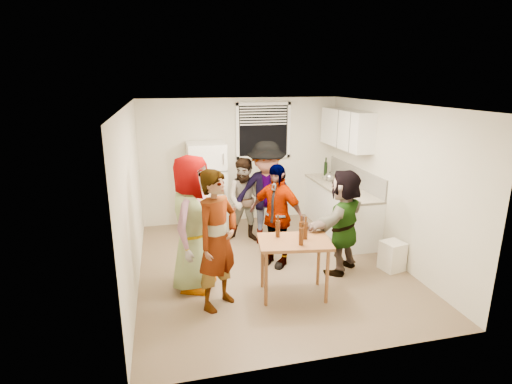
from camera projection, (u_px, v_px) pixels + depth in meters
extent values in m
cube|color=white|center=(207.00, 187.00, 7.69)|extent=(0.70, 0.70, 1.70)
cube|color=white|center=(340.00, 210.00, 7.66)|extent=(0.60, 2.20, 0.86)
cube|color=#BCB29A|center=(341.00, 187.00, 7.54)|extent=(0.64, 2.22, 0.04)
cube|color=#B3AEA4|center=(355.00, 176.00, 7.55)|extent=(0.03, 2.20, 0.36)
cube|color=white|center=(346.00, 129.00, 7.47)|extent=(0.34, 1.60, 0.70)
cylinder|color=white|center=(345.00, 189.00, 7.35)|extent=(0.12, 0.12, 0.25)
cylinder|color=black|center=(325.00, 175.00, 8.37)|extent=(0.07, 0.07, 0.28)
cylinder|color=#47230C|center=(349.00, 194.00, 7.01)|extent=(0.05, 0.05, 0.21)
cylinder|color=blue|center=(352.00, 196.00, 6.91)|extent=(0.08, 0.08, 0.11)
cube|color=#E5BC58|center=(343.00, 177.00, 7.91)|extent=(0.02, 0.17, 0.14)
cube|color=white|center=(392.00, 254.00, 6.13)|extent=(0.36, 0.36, 0.45)
cylinder|color=#47230C|center=(301.00, 238.00, 5.35)|extent=(0.06, 0.06, 0.23)
cylinder|color=#AE0A0A|center=(302.00, 235.00, 5.45)|extent=(0.08, 0.08, 0.11)
imported|color=gray|center=(195.00, 286.00, 5.69)|extent=(2.12, 1.67, 0.60)
imported|color=#141933|center=(219.00, 304.00, 5.23)|extent=(1.69, 1.81, 0.43)
imported|color=brown|center=(246.00, 240.00, 7.33)|extent=(1.18, 1.68, 0.58)
imported|color=#47474D|center=(266.00, 242.00, 7.25)|extent=(1.54, 2.04, 0.68)
imported|color=black|center=(275.00, 263.00, 6.40)|extent=(1.84, 1.81, 0.40)
imported|color=tan|center=(340.00, 270.00, 6.19)|extent=(2.15, 2.17, 0.47)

